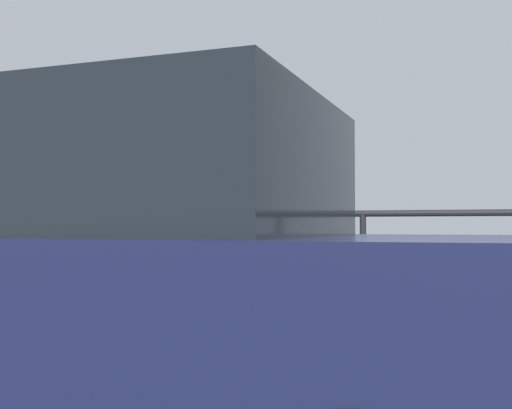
{
  "coord_description": "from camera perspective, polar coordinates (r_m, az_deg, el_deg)",
  "views": [
    {
      "loc": [
        1.02,
        -3.97,
        1.17
      ],
      "look_at": [
        -0.54,
        0.56,
        1.33
      ],
      "focal_mm": 45.05,
      "sensor_mm": 36.0,
      "label": 1
    }
  ],
  "objects": [
    {
      "name": "pedestrian_at_meter",
      "position": [
        4.86,
        -2.41,
        -2.88
      ],
      "size": [
        0.66,
        0.56,
        1.66
      ],
      "rotation": [
        0.0,
        0.0,
        -0.13
      ],
      "color": "slate",
      "rests_on": "sidewalk_curb"
    },
    {
      "name": "parking_meter",
      "position": [
        4.5,
        4.12,
        -1.07
      ],
      "size": [
        0.19,
        0.2,
        1.48
      ],
      "rotation": [
        0.0,
        0.0,
        3.09
      ],
      "color": "slate",
      "rests_on": "sidewalk_curb"
    },
    {
      "name": "background_railing",
      "position": [
        6.14,
        9.49,
        -3.8
      ],
      "size": [
        24.06,
        0.06,
        1.18
      ],
      "color": "black",
      "rests_on": "sidewalk_curb"
    },
    {
      "name": "sidewalk_curb",
      "position": [
        5.34,
        7.85,
        -13.78
      ],
      "size": [
        36.0,
        2.32,
        0.14
      ],
      "primitive_type": "cube",
      "color": "gray",
      "rests_on": "ground"
    },
    {
      "name": "parked_sedan_navy",
      "position": [
        3.31,
        -13.28,
        -6.94
      ],
      "size": [
        4.64,
        1.9,
        1.76
      ],
      "rotation": [
        0.0,
        0.0,
        -1.59
      ],
      "color": "#141938",
      "rests_on": "ground"
    }
  ]
}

